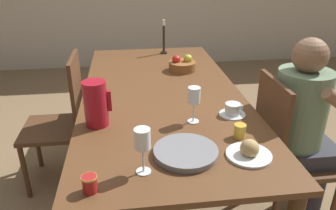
% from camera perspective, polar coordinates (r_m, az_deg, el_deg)
% --- Properties ---
extents(ground_plane, '(20.00, 20.00, 0.00)m').
position_cam_1_polar(ground_plane, '(2.53, -0.95, -13.55)').
color(ground_plane, '#7F6647').
extents(dining_table, '(1.02, 2.12, 0.75)m').
position_cam_1_polar(dining_table, '(2.18, -1.07, 0.35)').
color(dining_table, brown).
rests_on(dining_table, ground_plane).
extents(chair_person_side, '(0.42, 0.42, 0.96)m').
position_cam_1_polar(chair_person_side, '(2.09, 19.71, -7.67)').
color(chair_person_side, '#51331E').
rests_on(chair_person_side, ground_plane).
extents(chair_opposite, '(0.42, 0.42, 0.96)m').
position_cam_1_polar(chair_opposite, '(2.44, -17.83, -2.44)').
color(chair_opposite, '#51331E').
rests_on(chair_opposite, ground_plane).
extents(person_seated, '(0.39, 0.41, 1.18)m').
position_cam_1_polar(person_seated, '(2.05, 22.58, -2.44)').
color(person_seated, '#33333D').
rests_on(person_seated, ground_plane).
extents(red_pitcher, '(0.15, 0.12, 0.24)m').
position_cam_1_polar(red_pitcher, '(1.72, -12.48, 0.27)').
color(red_pitcher, '#A31423').
rests_on(red_pitcher, dining_table).
extents(wine_glass_water, '(0.07, 0.07, 0.20)m').
position_cam_1_polar(wine_glass_water, '(1.71, 4.57, 1.45)').
color(wine_glass_water, white).
rests_on(wine_glass_water, dining_table).
extents(wine_glass_juice, '(0.07, 0.07, 0.20)m').
position_cam_1_polar(wine_glass_juice, '(1.31, -4.47, -6.32)').
color(wine_glass_juice, white).
rests_on(wine_glass_juice, dining_table).
extents(teacup_near_person, '(0.15, 0.15, 0.07)m').
position_cam_1_polar(teacup_near_person, '(1.86, 11.19, -0.88)').
color(teacup_near_person, silver).
rests_on(teacup_near_person, dining_table).
extents(serving_tray, '(0.29, 0.29, 0.03)m').
position_cam_1_polar(serving_tray, '(1.48, 3.11, -8.19)').
color(serving_tray, gray).
rests_on(serving_tray, dining_table).
extents(bread_plate, '(0.20, 0.20, 0.08)m').
position_cam_1_polar(bread_plate, '(1.51, 13.95, -7.85)').
color(bread_plate, silver).
rests_on(bread_plate, dining_table).
extents(jam_jar_amber, '(0.06, 0.06, 0.07)m').
position_cam_1_polar(jam_jar_amber, '(1.64, 12.40, -4.33)').
color(jam_jar_amber, gold).
rests_on(jam_jar_amber, dining_table).
extents(jam_jar_red, '(0.06, 0.06, 0.07)m').
position_cam_1_polar(jam_jar_red, '(1.30, -13.49, -13.09)').
color(jam_jar_red, '#A81E1E').
rests_on(jam_jar_red, dining_table).
extents(fruit_bowl, '(0.21, 0.21, 0.12)m').
position_cam_1_polar(fruit_bowl, '(2.53, 2.49, 6.98)').
color(fruit_bowl, brown).
rests_on(fruit_bowl, dining_table).
extents(candlestick_tall, '(0.06, 0.06, 0.30)m').
position_cam_1_polar(candlestick_tall, '(2.96, -0.74, 11.12)').
color(candlestick_tall, black).
rests_on(candlestick_tall, dining_table).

